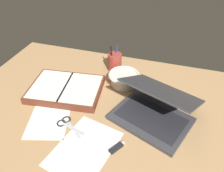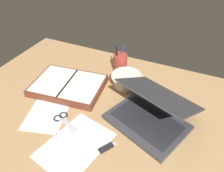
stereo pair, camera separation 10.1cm
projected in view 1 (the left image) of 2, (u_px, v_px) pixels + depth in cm
name	position (u px, v px, depth cm)	size (l,w,h in cm)	color
desk_top	(105.00, 115.00, 98.15)	(140.00, 100.00, 2.00)	tan
laptop	(155.00, 109.00, 92.54)	(39.54, 38.04, 17.30)	#38383D
bowl	(124.00, 78.00, 111.99)	(16.07, 16.07, 6.40)	silver
pen_cup	(115.00, 62.00, 121.38)	(7.66, 7.66, 15.48)	#9E382D
planner	(66.00, 89.00, 108.05)	(37.36, 29.17, 3.81)	brown
scissors	(66.00, 123.00, 92.25)	(13.85, 9.77, 0.80)	#B7B7BC
paper_sheet_front	(84.00, 148.00, 82.70)	(19.83, 27.48, 0.16)	white
paper_sheet_beside_planner	(49.00, 118.00, 94.97)	(16.67, 23.43, 0.16)	white
usb_drive	(117.00, 148.00, 82.44)	(5.19, 6.94, 1.00)	black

